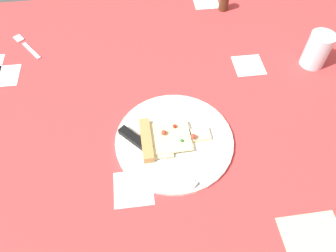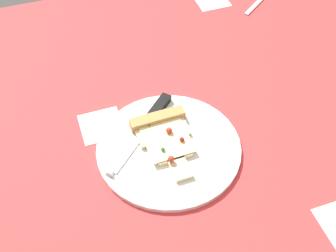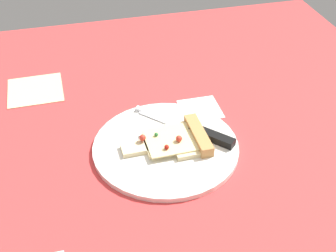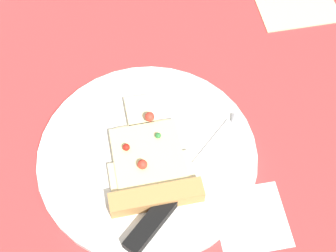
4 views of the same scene
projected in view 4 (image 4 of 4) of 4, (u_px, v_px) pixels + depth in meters
ground_plane at (125, 146)px, 69.92cm from camera, size 133.31×133.31×3.00cm
plate at (146, 156)px, 66.84cm from camera, size 29.86×29.86×1.09cm
pizza_slice at (149, 168)px, 64.38cm from camera, size 17.57×12.06×2.64cm
knife at (176, 193)px, 62.75cm from camera, size 17.92×18.97×2.45cm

